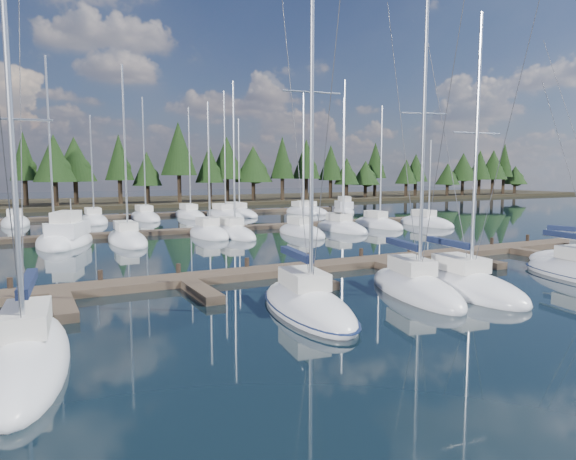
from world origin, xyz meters
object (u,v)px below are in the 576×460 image
main_dock (377,263)px  front_sailboat_3 (465,286)px  front_sailboat_2 (415,288)px  motor_yacht_left (69,238)px  front_sailboat_1 (307,305)px  front_sailboat_0 (27,356)px  motor_yacht_right (344,209)px

main_dock → front_sailboat_3: front_sailboat_3 is taller
front_sailboat_2 → motor_yacht_left: bearing=116.8°
front_sailboat_1 → motor_yacht_left: bearing=105.0°
front_sailboat_1 → front_sailboat_0: bearing=-172.9°
front_sailboat_3 → motor_yacht_right: size_ratio=1.71×
front_sailboat_2 → motor_yacht_right: (25.14, 43.85, 0.12)m
motor_yacht_right → front_sailboat_1: bearing=-125.2°
front_sailboat_0 → motor_yacht_left: front_sailboat_0 is taller
front_sailboat_2 → main_dock: bearing=66.8°
main_dock → front_sailboat_1: 11.49m
front_sailboat_2 → front_sailboat_3: (2.54, -0.70, -0.03)m
main_dock → front_sailboat_0: size_ratio=3.34×
front_sailboat_3 → front_sailboat_1: bearing=177.8°
main_dock → motor_yacht_right: bearing=59.0°
front_sailboat_3 → motor_yacht_right: front_sailboat_3 is taller
front_sailboat_0 → front_sailboat_1: bearing=7.1°
motor_yacht_left → main_dock: bearing=-50.2°
main_dock → front_sailboat_1: (-9.00, -7.13, 0.11)m
front_sailboat_1 → motor_yacht_right: front_sailboat_1 is taller
front_sailboat_1 → front_sailboat_2: bearing=3.4°
front_sailboat_1 → motor_yacht_right: (31.24, 44.21, 0.12)m
motor_yacht_left → motor_yacht_right: 42.26m
front_sailboat_2 → front_sailboat_3: front_sailboat_2 is taller
front_sailboat_2 → motor_yacht_right: size_ratio=1.90×
motor_yacht_left → motor_yacht_right: bearing=24.9°
front_sailboat_0 → front_sailboat_2: front_sailboat_2 is taller
front_sailboat_1 → front_sailboat_3: size_ratio=1.17×
front_sailboat_0 → motor_yacht_left: bearing=83.2°
main_dock → front_sailboat_1: size_ratio=2.72×
front_sailboat_2 → front_sailboat_3: size_ratio=1.11×
motor_yacht_left → motor_yacht_right: motor_yacht_left is taller
main_dock → motor_yacht_right: size_ratio=5.46×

